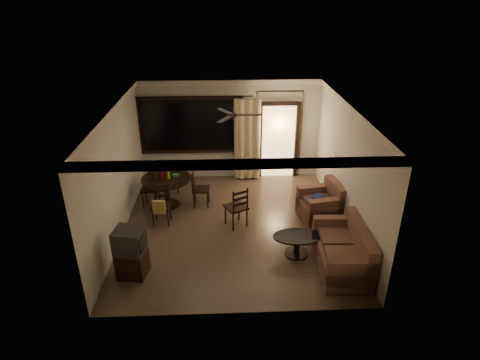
{
  "coord_description": "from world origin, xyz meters",
  "views": [
    {
      "loc": [
        -0.2,
        -7.9,
        4.98
      ],
      "look_at": [
        0.15,
        0.2,
        1.08
      ],
      "focal_mm": 30.0,
      "sensor_mm": 36.0,
      "label": 1
    }
  ],
  "objects_px": {
    "dining_table": "(167,184)",
    "dining_chair_north": "(172,182)",
    "armchair": "(323,205)",
    "coffee_table": "(297,242)",
    "dining_chair_south": "(162,212)",
    "side_chair": "(236,214)",
    "tv_cabinet": "(131,253)",
    "dining_chair_west": "(151,195)",
    "dining_chair_east": "(201,195)",
    "sofa": "(345,252)"
  },
  "relations": [
    {
      "from": "dining_chair_west",
      "to": "coffee_table",
      "type": "height_order",
      "value": "dining_chair_west"
    },
    {
      "from": "dining_chair_east",
      "to": "sofa",
      "type": "relative_size",
      "value": 0.56
    },
    {
      "from": "dining_chair_west",
      "to": "tv_cabinet",
      "type": "relative_size",
      "value": 0.95
    },
    {
      "from": "dining_chair_east",
      "to": "coffee_table",
      "type": "height_order",
      "value": "dining_chair_east"
    },
    {
      "from": "dining_table",
      "to": "side_chair",
      "type": "relative_size",
      "value": 1.21
    },
    {
      "from": "dining_chair_west",
      "to": "tv_cabinet",
      "type": "xyz_separation_m",
      "value": [
        0.07,
        -2.74,
        0.22
      ]
    },
    {
      "from": "armchair",
      "to": "side_chair",
      "type": "bearing_deg",
      "value": 176.21
    },
    {
      "from": "armchair",
      "to": "coffee_table",
      "type": "distance_m",
      "value": 1.61
    },
    {
      "from": "tv_cabinet",
      "to": "side_chair",
      "type": "bearing_deg",
      "value": 49.25
    },
    {
      "from": "dining_chair_west",
      "to": "dining_chair_south",
      "type": "distance_m",
      "value": 0.96
    },
    {
      "from": "dining_chair_north",
      "to": "dining_chair_south",
      "type": "bearing_deg",
      "value": 90.0
    },
    {
      "from": "dining_chair_east",
      "to": "side_chair",
      "type": "bearing_deg",
      "value": -137.13
    },
    {
      "from": "dining_chair_west",
      "to": "dining_chair_north",
      "type": "distance_m",
      "value": 0.87
    },
    {
      "from": "sofa",
      "to": "coffee_table",
      "type": "height_order",
      "value": "sofa"
    },
    {
      "from": "dining_chair_north",
      "to": "armchair",
      "type": "relative_size",
      "value": 0.91
    },
    {
      "from": "dining_table",
      "to": "sofa",
      "type": "bearing_deg",
      "value": -35.32
    },
    {
      "from": "dining_table",
      "to": "coffee_table",
      "type": "xyz_separation_m",
      "value": [
        2.89,
        -2.19,
        -0.31
      ]
    },
    {
      "from": "dining_chair_west",
      "to": "armchair",
      "type": "height_order",
      "value": "dining_chair_west"
    },
    {
      "from": "tv_cabinet",
      "to": "coffee_table",
      "type": "relative_size",
      "value": 1.0
    },
    {
      "from": "dining_chair_west",
      "to": "dining_chair_north",
      "type": "xyz_separation_m",
      "value": [
        0.44,
        0.75,
        0.0
      ]
    },
    {
      "from": "dining_chair_west",
      "to": "sofa",
      "type": "bearing_deg",
      "value": 59.37
    },
    {
      "from": "sofa",
      "to": "side_chair",
      "type": "distance_m",
      "value": 2.61
    },
    {
      "from": "dining_chair_south",
      "to": "sofa",
      "type": "distance_m",
      "value": 4.18
    },
    {
      "from": "dining_chair_west",
      "to": "sofa",
      "type": "height_order",
      "value": "dining_chair_west"
    },
    {
      "from": "dining_table",
      "to": "side_chair",
      "type": "bearing_deg",
      "value": -31.47
    },
    {
      "from": "dining_chair_west",
      "to": "tv_cabinet",
      "type": "height_order",
      "value": "tv_cabinet"
    },
    {
      "from": "dining_chair_north",
      "to": "tv_cabinet",
      "type": "bearing_deg",
      "value": 86.22
    },
    {
      "from": "dining_table",
      "to": "armchair",
      "type": "distance_m",
      "value": 3.83
    },
    {
      "from": "tv_cabinet",
      "to": "dining_chair_north",
      "type": "bearing_deg",
      "value": 93.75
    },
    {
      "from": "dining_chair_east",
      "to": "armchair",
      "type": "bearing_deg",
      "value": -102.91
    },
    {
      "from": "dining_chair_south",
      "to": "side_chair",
      "type": "xyz_separation_m",
      "value": [
        1.73,
        -0.18,
        -0.01
      ]
    },
    {
      "from": "dining_chair_east",
      "to": "armchair",
      "type": "height_order",
      "value": "dining_chair_east"
    },
    {
      "from": "dining_table",
      "to": "dining_chair_north",
      "type": "xyz_separation_m",
      "value": [
        0.03,
        0.79,
        -0.32
      ]
    },
    {
      "from": "armchair",
      "to": "dining_chair_east",
      "type": "bearing_deg",
      "value": 155.02
    },
    {
      "from": "sofa",
      "to": "side_chair",
      "type": "relative_size",
      "value": 1.69
    },
    {
      "from": "dining_chair_east",
      "to": "dining_chair_north",
      "type": "distance_m",
      "value": 1.15
    },
    {
      "from": "coffee_table",
      "to": "dining_chair_north",
      "type": "bearing_deg",
      "value": 133.89
    },
    {
      "from": "dining_chair_west",
      "to": "dining_chair_north",
      "type": "height_order",
      "value": "same"
    },
    {
      "from": "dining_chair_south",
      "to": "dining_table",
      "type": "bearing_deg",
      "value": 89.9
    },
    {
      "from": "side_chair",
      "to": "tv_cabinet",
      "type": "bearing_deg",
      "value": 12.0
    },
    {
      "from": "coffee_table",
      "to": "dining_chair_east",
      "type": "bearing_deg",
      "value": 133.65
    },
    {
      "from": "dining_chair_east",
      "to": "tv_cabinet",
      "type": "distance_m",
      "value": 2.93
    },
    {
      "from": "armchair",
      "to": "dining_chair_south",
      "type": "bearing_deg",
      "value": 170.75
    },
    {
      "from": "dining_table",
      "to": "side_chair",
      "type": "xyz_separation_m",
      "value": [
        1.69,
        -1.04,
        -0.3
      ]
    },
    {
      "from": "sofa",
      "to": "dining_chair_north",
      "type": "bearing_deg",
      "value": 139.81
    },
    {
      "from": "tv_cabinet",
      "to": "coffee_table",
      "type": "distance_m",
      "value": 3.28
    },
    {
      "from": "dining_chair_west",
      "to": "dining_chair_east",
      "type": "distance_m",
      "value": 1.24
    },
    {
      "from": "side_chair",
      "to": "armchair",
      "type": "bearing_deg",
      "value": 158.56
    },
    {
      "from": "armchair",
      "to": "coffee_table",
      "type": "xyz_separation_m",
      "value": [
        -0.84,
        -1.37,
        -0.08
      ]
    },
    {
      "from": "tv_cabinet",
      "to": "sofa",
      "type": "distance_m",
      "value": 4.09
    }
  ]
}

